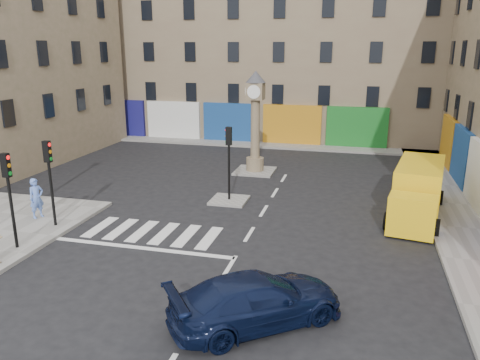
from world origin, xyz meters
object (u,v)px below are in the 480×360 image
at_px(yellow_van, 418,191).
at_px(pedestrian_blue, 36,198).
at_px(traffic_light_island, 229,152).
at_px(navy_sedan, 257,300).
at_px(clock_pillar, 255,116).
at_px(traffic_light_left_far, 49,170).
at_px(traffic_light_left_near, 9,186).

distance_m(yellow_van, pedestrian_blue, 17.35).
relative_size(traffic_light_island, navy_sedan, 0.74).
height_order(clock_pillar, pedestrian_blue, clock_pillar).
distance_m(traffic_light_island, pedestrian_blue, 9.12).
height_order(traffic_light_left_far, pedestrian_blue, traffic_light_left_far).
bearing_deg(pedestrian_blue, traffic_light_left_near, -132.26).
height_order(traffic_light_island, navy_sedan, traffic_light_island).
bearing_deg(pedestrian_blue, navy_sedan, -91.89).
xyz_separation_m(yellow_van, pedestrian_blue, (-16.61, -5.01, -0.11)).
bearing_deg(pedestrian_blue, traffic_light_left_far, -91.73).
bearing_deg(traffic_light_left_far, traffic_light_island, 40.60).
bearing_deg(traffic_light_left_near, yellow_van, 27.78).
distance_m(traffic_light_left_near, traffic_light_island, 10.03).
distance_m(traffic_light_left_near, navy_sedan, 10.47).
relative_size(traffic_light_left_near, clock_pillar, 0.61).
xyz_separation_m(traffic_light_left_far, pedestrian_blue, (-1.33, 0.64, -1.56)).
xyz_separation_m(clock_pillar, yellow_van, (8.99, -5.74, -2.38)).
height_order(navy_sedan, yellow_van, yellow_van).
xyz_separation_m(traffic_light_island, yellow_van, (8.99, 0.25, -1.42)).
bearing_deg(yellow_van, traffic_light_island, -168.43).
xyz_separation_m(traffic_light_left_near, pedestrian_blue, (-1.33, 3.04, -1.56)).
relative_size(traffic_light_left_near, pedestrian_blue, 2.03).
distance_m(clock_pillar, pedestrian_blue, 13.41).
bearing_deg(clock_pillar, yellow_van, -32.56).
height_order(traffic_light_left_far, traffic_light_island, traffic_light_left_far).
distance_m(clock_pillar, navy_sedan, 16.95).
xyz_separation_m(traffic_light_island, navy_sedan, (3.69, -10.30, -1.86)).
height_order(traffic_light_island, yellow_van, traffic_light_island).
xyz_separation_m(traffic_light_left_near, traffic_light_left_far, (0.00, 2.40, 0.00)).
relative_size(traffic_light_left_near, navy_sedan, 0.74).
relative_size(traffic_light_left_far, clock_pillar, 0.61).
xyz_separation_m(traffic_light_left_near, yellow_van, (15.29, 8.05, -1.45)).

